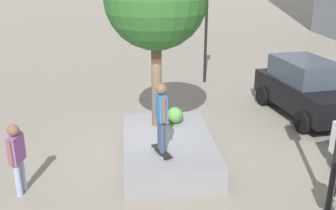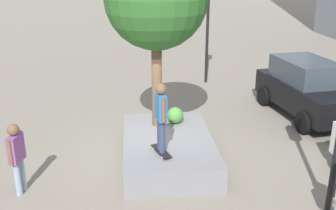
{
  "view_description": "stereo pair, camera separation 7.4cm",
  "coord_description": "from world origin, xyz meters",
  "px_view_note": "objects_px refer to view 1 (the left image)",
  "views": [
    {
      "loc": [
        9.67,
        -0.68,
        4.87
      ],
      "look_at": [
        0.45,
        0.3,
        1.51
      ],
      "focal_mm": 41.94,
      "sensor_mm": 36.0,
      "label": 1
    },
    {
      "loc": [
        9.68,
        -0.61,
        4.87
      ],
      "look_at": [
        0.45,
        0.3,
        1.51
      ],
      "focal_mm": 41.94,
      "sensor_mm": 36.0,
      "label": 2
    }
  ],
  "objects_px": {
    "planter_ledge": "(168,148)",
    "skateboard": "(161,151)",
    "skateboarder": "(161,113)",
    "traffic_light_median": "(207,3)",
    "passerby_with_bag": "(17,155)",
    "sedan_parked": "(305,88)"
  },
  "relations": [
    {
      "from": "skateboard",
      "to": "skateboarder",
      "type": "bearing_deg",
      "value": -178.21
    },
    {
      "from": "skateboard",
      "to": "sedan_parked",
      "type": "distance_m",
      "value": 6.26
    },
    {
      "from": "passerby_with_bag",
      "to": "skateboarder",
      "type": "bearing_deg",
      "value": 97.41
    },
    {
      "from": "skateboard",
      "to": "skateboarder",
      "type": "height_order",
      "value": "skateboarder"
    },
    {
      "from": "skateboarder",
      "to": "passerby_with_bag",
      "type": "bearing_deg",
      "value": -82.59
    },
    {
      "from": "planter_ledge",
      "to": "skateboarder",
      "type": "distance_m",
      "value": 1.61
    },
    {
      "from": "skateboard",
      "to": "skateboarder",
      "type": "relative_size",
      "value": 0.5
    },
    {
      "from": "traffic_light_median",
      "to": "skateboard",
      "type": "bearing_deg",
      "value": -18.41
    },
    {
      "from": "skateboarder",
      "to": "traffic_light_median",
      "type": "relative_size",
      "value": 0.33
    },
    {
      "from": "planter_ledge",
      "to": "skateboard",
      "type": "xyz_separation_m",
      "value": [
        0.87,
        -0.25,
        0.36
      ]
    },
    {
      "from": "skateboard",
      "to": "traffic_light_median",
      "type": "bearing_deg",
      "value": 161.59
    },
    {
      "from": "skateboarder",
      "to": "passerby_with_bag",
      "type": "height_order",
      "value": "skateboarder"
    },
    {
      "from": "planter_ledge",
      "to": "sedan_parked",
      "type": "bearing_deg",
      "value": 118.89
    },
    {
      "from": "skateboarder",
      "to": "traffic_light_median",
      "type": "bearing_deg",
      "value": 161.59
    },
    {
      "from": "planter_ledge",
      "to": "passerby_with_bag",
      "type": "bearing_deg",
      "value": -69.52
    },
    {
      "from": "planter_ledge",
      "to": "skateboarder",
      "type": "bearing_deg",
      "value": -15.98
    },
    {
      "from": "planter_ledge",
      "to": "skateboarder",
      "type": "xyz_separation_m",
      "value": [
        0.87,
        -0.25,
        1.33
      ]
    },
    {
      "from": "planter_ledge",
      "to": "skateboard",
      "type": "bearing_deg",
      "value": -15.98
    },
    {
      "from": "sedan_parked",
      "to": "passerby_with_bag",
      "type": "xyz_separation_m",
      "value": [
        3.98,
        -8.32,
        -0.0
      ]
    },
    {
      "from": "skateboarder",
      "to": "passerby_with_bag",
      "type": "xyz_separation_m",
      "value": [
        0.42,
        -3.19,
        -0.68
      ]
    },
    {
      "from": "planter_ledge",
      "to": "sedan_parked",
      "type": "distance_m",
      "value": 5.62
    },
    {
      "from": "skateboarder",
      "to": "traffic_light_median",
      "type": "height_order",
      "value": "traffic_light_median"
    }
  ]
}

